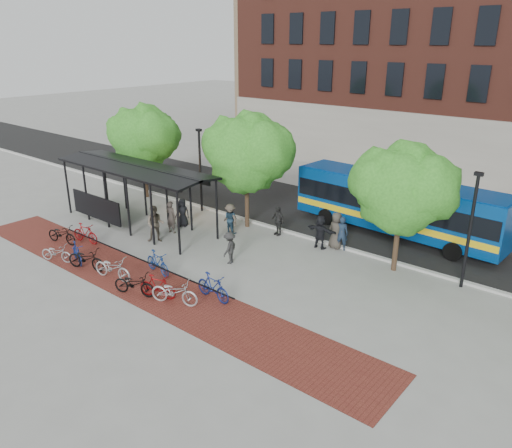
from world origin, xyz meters
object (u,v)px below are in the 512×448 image
Objects in this scene: tree_c at (405,186)px; bike_8 at (134,284)px; bike_0 at (62,234)px; bike_9 at (158,286)px; bike_3 at (77,253)px; bus at (398,203)px; tree_a at (144,135)px; bike_7 at (158,263)px; lamp_post_right at (470,228)px; pedestrian_8 at (155,224)px; bike_2 at (56,253)px; bike_6 at (113,268)px; pedestrian_4 at (278,221)px; bus_shelter at (134,174)px; bike_1 at (85,233)px; pedestrian_9 at (230,248)px; pedestrian_2 at (231,219)px; pedestrian_0 at (183,212)px; bike_10 at (174,292)px; bike_4 at (86,259)px; pedestrian_1 at (171,217)px; tree_b at (249,150)px; pedestrian_6 at (336,231)px; pedestrian_3 at (230,219)px; pedestrian_7 at (342,233)px; lamp_post_left at (200,168)px; pedestrian_5 at (320,232)px; bike_11 at (213,287)px.

tree_c reaches higher than bike_8.
bike_9 is (8.47, -0.62, 0.00)m from bike_0.
bus is at bearing -18.19° from bike_3.
bike_7 is (9.74, -7.29, -3.70)m from tree_a.
lamp_post_right is 15.22m from pedestrian_8.
bike_6 is (3.69, 0.60, 0.09)m from bike_2.
pedestrian_8 is at bearing -118.58° from pedestrian_4.
bike_9 is (-9.40, -9.03, -2.24)m from lamp_post_right.
bus_shelter is 6.04× the size of bike_1.
tree_c is at bearing 109.55° from pedestrian_9.
pedestrian_0 is at bearing 23.45° from pedestrian_2.
bus reaches higher than bike_3.
bike_10 is 9.04m from pedestrian_0.
bus_shelter is at bearing -21.53° from bike_0.
pedestrian_8 is at bearing -156.82° from tree_c.
bike_4 is 1.20× the size of bike_9.
pedestrian_1 is at bearing 8.73° from bus_shelter.
bike_3 is at bearing -143.16° from pedestrian_8.
tree_c reaches higher than bike_2.
tree_b is 10.85m from bike_0.
pedestrian_4 is (5.03, 2.39, -0.01)m from pedestrian_0.
pedestrian_8 is (6.67, -4.85, -3.25)m from tree_a.
bike_8 is (5.64, 0.30, 0.06)m from bike_2.
pedestrian_4 reaches higher than bike_7.
bike_10 reaches higher than bike_4.
pedestrian_1 is 1.12× the size of pedestrian_2.
bike_7 is at bearing -46.97° from bike_3.
pedestrian_9 is at bearing -3.87° from bus_shelter.
bike_3 is 0.83× the size of bike_4.
pedestrian_6 is at bearing 1.78° from tree_a.
pedestrian_8 is (0.82, 4.15, 0.49)m from bike_3.
pedestrian_3 is at bearing 5.12° from bike_10.
pedestrian_7 is (9.85, 10.00, 0.45)m from bike_2.
tree_b is at bearing -44.70° from bike_2.
pedestrian_4 is at bearing -1.81° from lamp_post_left.
tree_a is at bearing 60.99° from bike_7.
pedestrian_1 is 0.94× the size of pedestrian_6.
bus is 13.00m from pedestrian_8.
pedestrian_5 reaches higher than bike_4.
tree_c reaches higher than bus_shelter.
pedestrian_6 is at bearing -109.16° from bus.
bike_4 is at bearing -121.49° from bus.
lamp_post_left is 3.41m from pedestrian_0.
lamp_post_right is 7.33m from pedestrian_5.
pedestrian_6 reaches higher than bike_0.
bike_11 is (-7.53, -7.67, -2.18)m from lamp_post_right.
tree_a is 16.69m from bus.
pedestrian_5 is at bearing 5.16° from pedestrian_7.
pedestrian_6 is (10.68, 4.28, -2.03)m from bus_shelter.
pedestrian_6 is at bearing 1.20° from lamp_post_left.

